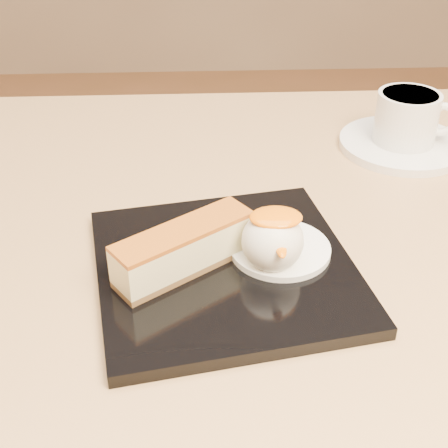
{
  "coord_description": "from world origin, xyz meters",
  "views": [
    {
      "loc": [
        -0.05,
        -0.46,
        1.06
      ],
      "look_at": [
        -0.03,
        -0.0,
        0.76
      ],
      "focal_mm": 50.0,
      "sensor_mm": 36.0,
      "label": 1
    }
  ],
  "objects_px": {
    "cheesecake": "(184,249)",
    "saucer": "(402,144)",
    "dessert_plate": "(225,269)",
    "coffee_cup": "(408,117)",
    "ice_cream_scoop": "(273,241)",
    "table": "(253,375)"
  },
  "relations": [
    {
      "from": "ice_cream_scoop",
      "to": "table",
      "type": "bearing_deg",
      "value": 108.27
    },
    {
      "from": "dessert_plate",
      "to": "cheesecake",
      "type": "distance_m",
      "value": 0.04
    },
    {
      "from": "cheesecake",
      "to": "saucer",
      "type": "bearing_deg",
      "value": 7.26
    },
    {
      "from": "table",
      "to": "dessert_plate",
      "type": "xyz_separation_m",
      "value": [
        -0.03,
        -0.02,
        0.16
      ]
    },
    {
      "from": "saucer",
      "to": "coffee_cup",
      "type": "xyz_separation_m",
      "value": [
        0.0,
        -0.0,
        0.04
      ]
    },
    {
      "from": "table",
      "to": "dessert_plate",
      "type": "height_order",
      "value": "dessert_plate"
    },
    {
      "from": "ice_cream_scoop",
      "to": "saucer",
      "type": "bearing_deg",
      "value": 52.51
    },
    {
      "from": "dessert_plate",
      "to": "ice_cream_scoop",
      "type": "relative_size",
      "value": 4.14
    },
    {
      "from": "cheesecake",
      "to": "ice_cream_scoop",
      "type": "bearing_deg",
      "value": -35.62
    },
    {
      "from": "dessert_plate",
      "to": "ice_cream_scoop",
      "type": "xyz_separation_m",
      "value": [
        0.04,
        -0.0,
        0.03
      ]
    },
    {
      "from": "dessert_plate",
      "to": "saucer",
      "type": "xyz_separation_m",
      "value": [
        0.23,
        0.24,
        -0.0
      ]
    },
    {
      "from": "ice_cream_scoop",
      "to": "coffee_cup",
      "type": "distance_m",
      "value": 0.31
    },
    {
      "from": "saucer",
      "to": "table",
      "type": "bearing_deg",
      "value": -132.42
    },
    {
      "from": "table",
      "to": "dessert_plate",
      "type": "distance_m",
      "value": 0.17
    },
    {
      "from": "dessert_plate",
      "to": "saucer",
      "type": "height_order",
      "value": "dessert_plate"
    },
    {
      "from": "dessert_plate",
      "to": "cheesecake",
      "type": "bearing_deg",
      "value": -171.87
    },
    {
      "from": "table",
      "to": "ice_cream_scoop",
      "type": "relative_size",
      "value": 15.07
    },
    {
      "from": "cheesecake",
      "to": "saucer",
      "type": "relative_size",
      "value": 0.82
    },
    {
      "from": "table",
      "to": "saucer",
      "type": "relative_size",
      "value": 5.33
    },
    {
      "from": "ice_cream_scoop",
      "to": "saucer",
      "type": "distance_m",
      "value": 0.31
    },
    {
      "from": "saucer",
      "to": "dessert_plate",
      "type": "bearing_deg",
      "value": -133.58
    },
    {
      "from": "cheesecake",
      "to": "saucer",
      "type": "distance_m",
      "value": 0.36
    }
  ]
}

